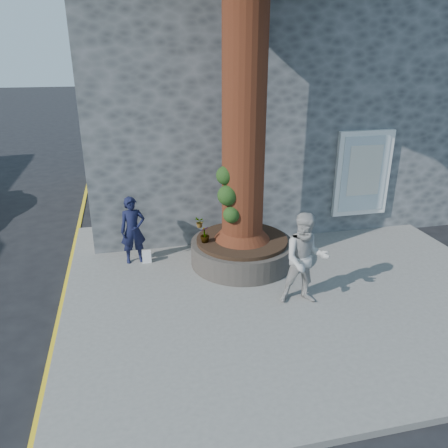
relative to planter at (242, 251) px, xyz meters
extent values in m
plane|color=black|center=(-0.80, -2.00, -0.41)|extent=(120.00, 120.00, 0.00)
cube|color=slate|center=(0.70, -1.00, -0.35)|extent=(9.00, 8.00, 0.12)
cube|color=yellow|center=(-3.85, -1.00, -0.41)|extent=(0.10, 30.00, 0.01)
cube|color=#444749|center=(1.70, 5.20, 2.59)|extent=(10.00, 8.00, 6.00)
cube|color=white|center=(3.50, 1.14, 1.29)|extent=(1.50, 0.12, 2.20)
cube|color=silver|center=(3.50, 1.08, 1.29)|extent=(1.25, 0.04, 1.95)
cube|color=silver|center=(3.50, 1.06, 1.39)|extent=(0.90, 0.02, 1.30)
cylinder|color=black|center=(0.00, 0.00, -0.03)|extent=(2.30, 2.30, 0.52)
cylinder|color=black|center=(0.00, 0.00, 0.27)|extent=(2.04, 2.04, 0.08)
cylinder|color=#492912|center=(0.00, 0.00, 4.06)|extent=(0.90, 0.90, 7.50)
cone|color=#492912|center=(0.00, 0.00, 0.66)|extent=(1.24, 1.24, 0.70)
sphere|color=#1D3712|center=(-0.38, -0.20, 1.41)|extent=(0.44, 0.44, 0.44)
sphere|color=#1D3712|center=(-0.32, -0.30, 1.01)|extent=(0.36, 0.36, 0.36)
sphere|color=#1D3712|center=(-0.40, -0.08, 1.81)|extent=(0.40, 0.40, 0.40)
imported|color=black|center=(-2.37, 0.60, 0.48)|extent=(0.60, 0.43, 1.54)
imported|color=#AEABA7|center=(0.71, -1.88, 0.61)|extent=(0.99, 0.84, 1.81)
cube|color=white|center=(-2.11, 0.49, -0.15)|extent=(0.20, 0.13, 0.28)
imported|color=gray|center=(0.49, 0.35, 0.47)|extent=(0.19, 0.15, 0.32)
imported|color=gray|center=(-0.12, -0.33, 0.52)|extent=(0.28, 0.28, 0.42)
imported|color=gray|center=(-0.85, -0.02, 0.49)|extent=(0.28, 0.28, 0.36)
imported|color=gray|center=(-0.81, 0.85, 0.44)|extent=(0.28, 0.30, 0.27)
camera|label=1|loc=(-2.40, -8.65, 4.22)|focal=35.00mm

